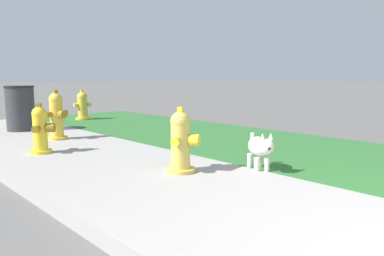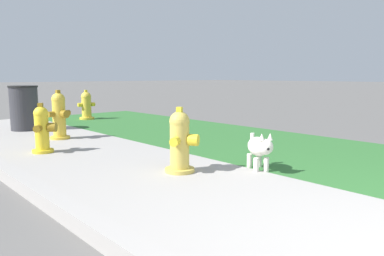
# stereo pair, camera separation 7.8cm
# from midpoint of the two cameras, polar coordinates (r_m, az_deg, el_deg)

# --- Properties ---
(fire_hydrant_near_corner) EXTENTS (0.36, 0.37, 0.69)m
(fire_hydrant_near_corner) POSITION_cam_midpoint_polar(r_m,az_deg,el_deg) (3.87, -1.25, -2.12)
(fire_hydrant_near_corner) COLOR gold
(fire_hydrant_near_corner) RESTS_ON ground
(fire_hydrant_at_driveway) EXTENTS (0.33, 0.33, 0.66)m
(fire_hydrant_at_driveway) POSITION_cam_midpoint_polar(r_m,az_deg,el_deg) (5.22, -21.45, -0.22)
(fire_hydrant_at_driveway) COLOR yellow
(fire_hydrant_at_driveway) RESTS_ON ground
(fire_hydrant_far_end) EXTENTS (0.38, 0.40, 0.68)m
(fire_hydrant_far_end) POSITION_cam_midpoint_polar(r_m,az_deg,el_deg) (8.97, -15.56, 3.33)
(fire_hydrant_far_end) COLOR gold
(fire_hydrant_far_end) RESTS_ON ground
(fire_hydrant_by_grass_verge) EXTENTS (0.36, 0.39, 0.78)m
(fire_hydrant_by_grass_verge) POSITION_cam_midpoint_polar(r_m,az_deg,el_deg) (6.26, -19.24, 1.78)
(fire_hydrant_by_grass_verge) COLOR gold
(fire_hydrant_by_grass_verge) RESTS_ON ground
(small_white_dog) EXTENTS (0.46, 0.37, 0.43)m
(small_white_dog) POSITION_cam_midpoint_polar(r_m,az_deg,el_deg) (4.03, 10.80, -2.98)
(small_white_dog) COLOR silver
(small_white_dog) RESTS_ON ground
(trash_bin) EXTENTS (0.51, 0.51, 0.83)m
(trash_bin) POSITION_cam_midpoint_polar(r_m,az_deg,el_deg) (7.52, -23.94, 2.79)
(trash_bin) COLOR #333338
(trash_bin) RESTS_ON ground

